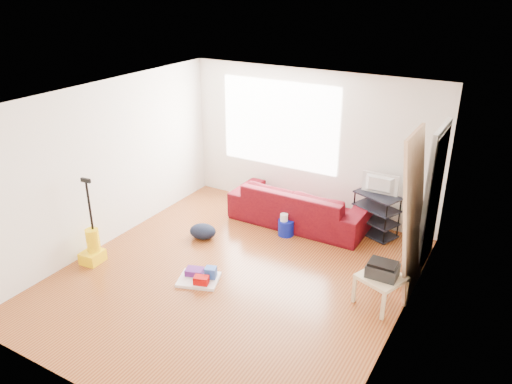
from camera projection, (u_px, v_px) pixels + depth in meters
The scene contains 13 objects.
room at pixel (242, 192), 6.56m from camera, with size 4.51×5.01×2.51m.
sofa at pixel (298, 223), 8.49m from camera, with size 2.30×0.90×0.67m, color #37020D.
tv_stand at pixel (376, 214), 7.99m from camera, with size 0.80×0.63×0.70m.
tv at pixel (379, 185), 7.79m from camera, with size 0.58×0.08×0.33m, color black.
side_table at pixel (381, 280), 6.28m from camera, with size 0.65×0.65×0.41m.
printer at pixel (383, 269), 6.21m from camera, with size 0.38×0.29×0.20m.
bucket at pixel (286, 235), 8.11m from camera, with size 0.26×0.26×0.26m, color #08148D.
toilet_paper at pixel (284, 225), 8.02m from camera, with size 0.13×0.13×0.12m, color white.
cleaning_tray at pixel (200, 277), 6.87m from camera, with size 0.66×0.59×0.20m.
backpack at pixel (203, 238), 8.01m from camera, with size 0.43×0.34×0.24m, color black.
sneakers at pixel (383, 278), 6.85m from camera, with size 0.48×0.26×0.11m.
vacuum at pixel (93, 247), 7.27m from camera, with size 0.30×0.33×1.30m.
door_panel at pixel (403, 287), 6.75m from camera, with size 0.04×0.87×2.18m, color #AF7F4E.
Camera 1 is at (3.23, -4.96, 3.88)m, focal length 35.00 mm.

